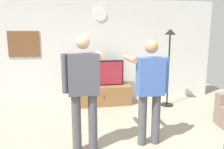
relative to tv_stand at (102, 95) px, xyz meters
name	(u,v)px	position (x,y,z in m)	size (l,w,h in m)	color
back_wall	(99,52)	(-0.02, 0.35, 1.10)	(6.40, 0.10, 2.70)	silver
tv_stand	(102,95)	(0.00, 0.00, 0.00)	(1.45, 0.54, 0.49)	olive
television	(102,73)	(0.00, 0.05, 0.57)	(1.12, 0.07, 0.65)	black
wall_clock	(100,14)	(0.00, 0.29, 2.06)	(0.33, 0.33, 0.03)	white
framed_picture	(24,44)	(-1.89, 0.30, 1.32)	(0.74, 0.04, 0.63)	brown
floor_lamp	(169,52)	(1.62, -0.40, 1.13)	(0.32, 0.32, 1.93)	black
person_standing_nearer_lamp	(84,86)	(-0.60, -2.19, 0.79)	(0.63, 0.78, 1.80)	#4C4C51
person_standing_nearer_couch	(150,87)	(0.46, -2.16, 0.73)	(0.60, 0.78, 1.72)	#4C4C51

